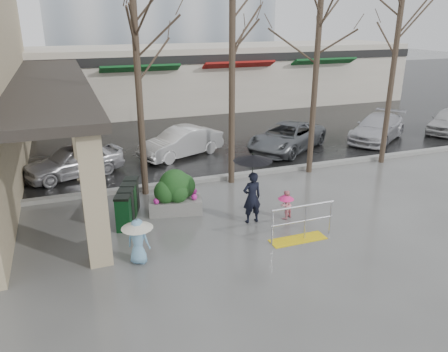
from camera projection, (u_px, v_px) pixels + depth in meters
ground at (238, 228)px, 12.66m from camera, size 120.00×120.00×0.00m
street_asphalt at (125, 100)px, 32.02m from camera, size 120.00×36.00×0.01m
curb at (197, 180)px, 16.15m from camera, size 120.00×0.30×0.15m
canopy_slab at (46, 76)px, 16.88m from camera, size 2.80×18.00×0.25m
pillar_front at (94, 197)px, 10.34m from camera, size 0.55×0.55×3.50m
pillar_back at (79, 133)px, 16.06m from camera, size 0.55×0.55×3.50m
storefront_row at (163, 78)px, 28.44m from camera, size 34.00×6.74×4.00m
handrail at (301, 227)px, 11.92m from camera, size 1.90×0.50×1.03m
tree_west at (136, 41)px, 13.43m from camera, size 3.20×3.20×6.80m
tree_midwest at (232, 34)px, 14.42m from camera, size 3.20×3.20×7.00m
tree_mideast at (318, 44)px, 15.63m from camera, size 3.20×3.20×6.50m
tree_east at (398, 28)px, 16.59m from camera, size 3.20×3.20×7.20m
woman at (252, 182)px, 12.64m from camera, size 1.13×1.13×2.15m
child_pink at (286, 203)px, 13.14m from camera, size 0.54×0.49×0.90m
child_blue at (138, 236)px, 10.67m from camera, size 0.78×0.78×1.18m
planter at (175, 192)px, 13.51m from camera, size 1.75×1.13×1.41m
news_boxes at (128, 203)px, 13.07m from camera, size 0.99×1.92×1.05m
car_a at (74, 160)px, 16.62m from camera, size 3.98×2.60×1.26m
car_b at (181, 142)px, 19.02m from camera, size 4.04×2.68×1.26m
car_c at (287, 137)px, 19.88m from camera, size 4.93×4.25×1.26m
car_d at (378, 128)px, 21.49m from camera, size 4.59×3.88×1.26m
car_e at (448, 121)px, 22.94m from camera, size 3.94×3.16×1.26m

